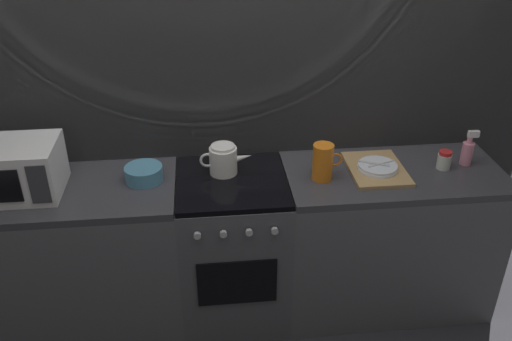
# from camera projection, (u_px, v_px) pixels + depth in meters

# --- Properties ---
(ground_plane) EXTENTS (8.00, 8.00, 0.00)m
(ground_plane) POSITION_uv_depth(u_px,v_px,m) (235.00, 306.00, 3.33)
(ground_plane) COLOR #2D2D33
(back_wall) EXTENTS (3.60, 0.05, 2.40)m
(back_wall) POSITION_uv_depth(u_px,v_px,m) (226.00, 105.00, 3.02)
(back_wall) COLOR gray
(back_wall) RESTS_ON ground_plane
(counter_left) EXTENTS (1.20, 0.60, 0.90)m
(counter_left) POSITION_uv_depth(u_px,v_px,m) (73.00, 258.00, 3.02)
(counter_left) COLOR #515459
(counter_left) RESTS_ON ground_plane
(stove_unit) EXTENTS (0.60, 0.63, 0.90)m
(stove_unit) POSITION_uv_depth(u_px,v_px,m) (233.00, 248.00, 3.11)
(stove_unit) COLOR #4C4C51
(stove_unit) RESTS_ON ground_plane
(counter_right) EXTENTS (1.20, 0.60, 0.90)m
(counter_right) POSITION_uv_depth(u_px,v_px,m) (385.00, 238.00, 3.19)
(counter_right) COLOR #515459
(counter_right) RESTS_ON ground_plane
(microwave) EXTENTS (0.46, 0.35, 0.27)m
(microwave) POSITION_uv_depth(u_px,v_px,m) (13.00, 169.00, 2.71)
(microwave) COLOR white
(microwave) RESTS_ON counter_left
(kettle) EXTENTS (0.28, 0.15, 0.17)m
(kettle) POSITION_uv_depth(u_px,v_px,m) (223.00, 160.00, 2.92)
(kettle) COLOR white
(kettle) RESTS_ON stove_unit
(mixing_bowl) EXTENTS (0.20, 0.20, 0.08)m
(mixing_bowl) POSITION_uv_depth(u_px,v_px,m) (144.00, 173.00, 2.87)
(mixing_bowl) COLOR teal
(mixing_bowl) RESTS_ON counter_left
(pitcher) EXTENTS (0.16, 0.11, 0.20)m
(pitcher) POSITION_uv_depth(u_px,v_px,m) (323.00, 162.00, 2.85)
(pitcher) COLOR orange
(pitcher) RESTS_ON counter_right
(dish_pile) EXTENTS (0.30, 0.40, 0.06)m
(dish_pile) POSITION_uv_depth(u_px,v_px,m) (377.00, 168.00, 2.96)
(dish_pile) COLOR tan
(dish_pile) RESTS_ON counter_right
(spice_jar) EXTENTS (0.08, 0.08, 0.10)m
(spice_jar) POSITION_uv_depth(u_px,v_px,m) (444.00, 160.00, 2.98)
(spice_jar) COLOR silver
(spice_jar) RESTS_ON counter_right
(spray_bottle) EXTENTS (0.08, 0.06, 0.20)m
(spray_bottle) POSITION_uv_depth(u_px,v_px,m) (468.00, 151.00, 3.01)
(spray_bottle) COLOR pink
(spray_bottle) RESTS_ON counter_right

